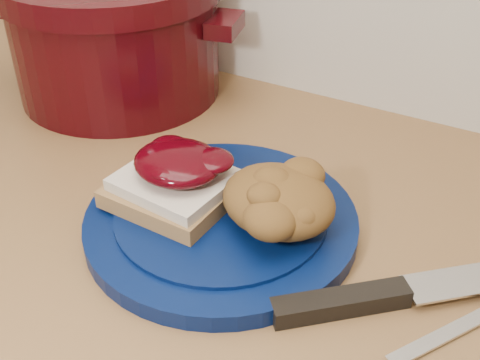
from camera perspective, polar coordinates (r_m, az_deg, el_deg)
The scene contains 7 objects.
plate at distance 0.59m, azimuth -1.79°, elevation -3.96°, with size 0.27×0.27×0.02m, color #04123B.
sandwich at distance 0.59m, azimuth -6.17°, elevation 0.14°, with size 0.12×0.10×0.06m.
stuffing_mound at distance 0.55m, azimuth 3.67°, elevation -1.96°, with size 0.11×0.09×0.05m, color brown.
chef_knife at distance 0.53m, azimuth 13.91°, elevation -10.49°, with size 0.26×0.23×0.02m.
butter_knife at distance 0.54m, azimuth 20.76°, elevation -12.58°, with size 0.16×0.01×0.00m, color silver.
dutch_oven at distance 0.84m, azimuth -11.70°, elevation 13.53°, with size 0.35×0.35×0.18m.
pepper_grinder at distance 0.92m, azimuth -18.23°, elevation 13.09°, with size 0.07×0.07×0.13m.
Camera 1 is at (0.27, 1.09, 1.28)m, focal length 45.00 mm.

